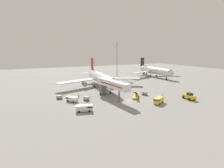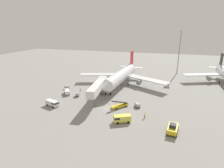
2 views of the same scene
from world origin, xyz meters
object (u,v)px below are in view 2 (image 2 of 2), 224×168
(apron_light_mast, at_px, (180,44))
(jet_bridge, at_px, (99,86))
(airplane_at_gate, at_px, (122,75))
(baggage_cart_near_right, at_px, (77,94))
(pushback_tug, at_px, (173,128))
(service_van_mid_center, at_px, (52,103))
(belt_loader_truck, at_px, (120,105))
(ground_crew_worker_midground, at_px, (145,115))
(baggage_cart_mid_right, at_px, (137,105))
(safety_cone_alpha, at_px, (117,89))
(service_van_near_left, at_px, (67,92))
(ground_crew_worker_foreground, at_px, (80,90))
(service_van_outer_left, at_px, (122,118))
(baggage_cart_far_center, at_px, (67,87))

(apron_light_mast, bearing_deg, jet_bridge, -120.10)
(airplane_at_gate, height_order, baggage_cart_near_right, airplane_at_gate)
(pushback_tug, relative_size, apron_light_mast, 0.20)
(baggage_cart_near_right, bearing_deg, service_van_mid_center, -110.06)
(belt_loader_truck, distance_m, ground_crew_worker_midground, 10.97)
(service_van_mid_center, xyz_separation_m, baggage_cart_mid_right, (29.77, 8.07, -0.39))
(airplane_at_gate, relative_size, safety_cone_alpha, 64.12)
(ground_crew_worker_midground, relative_size, safety_cone_alpha, 2.56)
(baggage_cart_mid_right, bearing_deg, apron_light_mast, 74.30)
(safety_cone_alpha, bearing_deg, jet_bridge, -104.46)
(service_van_near_left, height_order, ground_crew_worker_foreground, service_van_near_left)
(belt_loader_truck, xyz_separation_m, service_van_outer_left, (3.24, -10.04, 0.52))
(baggage_cart_mid_right, relative_size, baggage_cart_far_center, 1.00)
(pushback_tug, height_order, apron_light_mast, apron_light_mast)
(service_van_near_left, relative_size, safety_cone_alpha, 6.57)
(service_van_near_left, xyz_separation_m, safety_cone_alpha, (19.17, 11.76, -0.72))
(pushback_tug, height_order, ground_crew_worker_midground, pushback_tug)
(service_van_near_left, relative_size, baggage_cart_near_right, 1.89)
(jet_bridge, distance_m, belt_loader_truck, 11.41)
(jet_bridge, relative_size, ground_crew_worker_midground, 10.98)
(service_van_mid_center, height_order, apron_light_mast, apron_light_mast)
(airplane_at_gate, height_order, jet_bridge, airplane_at_gate)
(airplane_at_gate, distance_m, service_van_mid_center, 36.33)
(pushback_tug, bearing_deg, baggage_cart_near_right, 155.89)
(airplane_at_gate, relative_size, belt_loader_truck, 7.39)
(service_van_near_left, height_order, baggage_cart_near_right, service_van_near_left)
(airplane_at_gate, distance_m, belt_loader_truck, 26.01)
(baggage_cart_near_right, height_order, baggage_cart_mid_right, baggage_cart_near_right)
(service_van_mid_center, relative_size, baggage_cart_far_center, 2.24)
(service_van_near_left, bearing_deg, safety_cone_alpha, 31.53)
(apron_light_mast, bearing_deg, ground_crew_worker_midground, -100.94)
(belt_loader_truck, xyz_separation_m, service_van_mid_center, (-23.68, -6.09, 0.43))
(jet_bridge, bearing_deg, baggage_cart_mid_right, -7.45)
(baggage_cart_mid_right, bearing_deg, pushback_tug, -48.81)
(apron_light_mast, bearing_deg, baggage_cart_far_center, -137.79)
(baggage_cart_mid_right, relative_size, ground_crew_worker_midground, 1.38)
(airplane_at_gate, distance_m, baggage_cart_near_right, 24.65)
(service_van_near_left, height_order, ground_crew_worker_midground, service_van_near_left)
(service_van_near_left, bearing_deg, ground_crew_worker_midground, -18.68)
(airplane_at_gate, bearing_deg, ground_crew_worker_midground, -63.73)
(service_van_outer_left, relative_size, ground_crew_worker_foreground, 3.33)
(safety_cone_alpha, bearing_deg, pushback_tug, -51.36)
(baggage_cart_far_center, bearing_deg, baggage_cart_near_right, -37.42)
(baggage_cart_near_right, height_order, apron_light_mast, apron_light_mast)
(service_van_outer_left, bearing_deg, pushback_tug, -5.36)
(jet_bridge, xyz_separation_m, ground_crew_worker_foreground, (-11.61, 6.93, -4.87))
(baggage_cart_near_right, relative_size, ground_crew_worker_foreground, 1.50)
(jet_bridge, height_order, baggage_cart_far_center, jet_bridge)
(baggage_cart_far_center, xyz_separation_m, apron_light_mast, (50.42, 45.74, 17.51))
(baggage_cart_near_right, distance_m, ground_crew_worker_foreground, 5.84)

